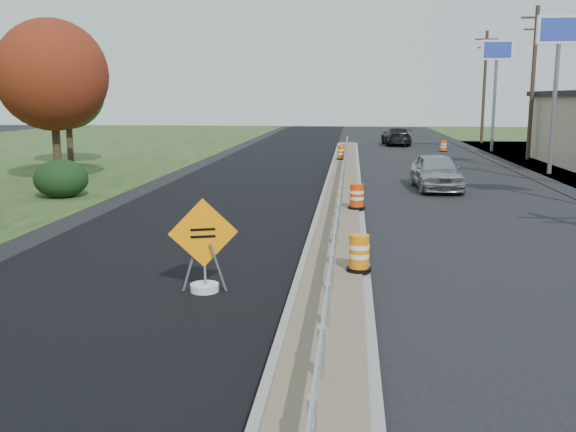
# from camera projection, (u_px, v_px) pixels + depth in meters

# --- Properties ---
(ground) EXTENTS (140.00, 140.00, 0.00)m
(ground) POSITION_uv_depth(u_px,v_px,m) (338.00, 236.00, 18.38)
(ground) COLOR black
(ground) RESTS_ON ground
(milled_overlay) EXTENTS (7.20, 120.00, 0.01)m
(milled_overlay) POSITION_uv_depth(u_px,v_px,m) (244.00, 186.00, 28.59)
(milled_overlay) COLOR black
(milled_overlay) RESTS_ON ground
(median) EXTENTS (1.60, 55.00, 0.23)m
(median) POSITION_uv_depth(u_px,v_px,m) (342.00, 192.00, 26.18)
(median) COLOR gray
(median) RESTS_ON ground
(guardrail) EXTENTS (0.10, 46.15, 0.72)m
(guardrail) POSITION_uv_depth(u_px,v_px,m) (343.00, 174.00, 27.05)
(guardrail) COLOR silver
(guardrail) RESTS_ON median
(pylon_sign_mid) EXTENTS (2.20, 0.30, 7.90)m
(pylon_sign_mid) POSITION_uv_depth(u_px,v_px,m) (559.00, 45.00, 31.83)
(pylon_sign_mid) COLOR slate
(pylon_sign_mid) RESTS_ON ground
(pylon_sign_north) EXTENTS (2.20, 0.30, 7.90)m
(pylon_sign_north) POSITION_uv_depth(u_px,v_px,m) (497.00, 60.00, 45.52)
(pylon_sign_north) COLOR slate
(pylon_sign_north) RESTS_ON ground
(utility_pole_nmid) EXTENTS (1.90, 0.26, 9.40)m
(utility_pole_nmid) POSITION_uv_depth(u_px,v_px,m) (533.00, 80.00, 39.84)
(utility_pole_nmid) COLOR #473523
(utility_pole_nmid) RESTS_ON ground
(utility_pole_north) EXTENTS (1.90, 0.26, 9.40)m
(utility_pole_north) POSITION_uv_depth(u_px,v_px,m) (484.00, 85.00, 54.51)
(utility_pole_north) COLOR #473523
(utility_pole_north) RESTS_ON ground
(hedge_north) EXTENTS (2.09, 2.09, 1.52)m
(hedge_north) POSITION_uv_depth(u_px,v_px,m) (61.00, 179.00, 25.18)
(hedge_north) COLOR black
(hedge_north) RESTS_ON ground
(tree_near_red) EXTENTS (4.95, 4.95, 7.35)m
(tree_near_red) POSITION_uv_depth(u_px,v_px,m) (52.00, 75.00, 28.53)
(tree_near_red) COLOR #473523
(tree_near_red) RESTS_ON ground
(tree_near_back) EXTENTS (4.29, 4.29, 6.37)m
(tree_near_back) POSITION_uv_depth(u_px,v_px,m) (67.00, 92.00, 36.77)
(tree_near_back) COLOR #473523
(tree_near_back) RESTS_ON ground
(caution_sign) EXTENTS (1.34, 0.58, 1.93)m
(caution_sign) POSITION_uv_depth(u_px,v_px,m) (204.00, 269.00, 12.98)
(caution_sign) COLOR white
(caution_sign) RESTS_ON ground
(barrel_median_near) EXTENTS (0.54, 0.54, 0.79)m
(barrel_median_near) POSITION_uv_depth(u_px,v_px,m) (359.00, 254.00, 13.72)
(barrel_median_near) COLOR black
(barrel_median_near) RESTS_ON median
(barrel_median_mid) EXTENTS (0.57, 0.57, 0.83)m
(barrel_median_mid) POSITION_uv_depth(u_px,v_px,m) (357.00, 197.00, 21.40)
(barrel_median_mid) COLOR black
(barrel_median_mid) RESTS_ON median
(barrel_median_far) EXTENTS (0.56, 0.56, 0.82)m
(barrel_median_far) POSITION_uv_depth(u_px,v_px,m) (341.00, 153.00, 38.29)
(barrel_median_far) COLOR black
(barrel_median_far) RESTS_ON median
(barrel_shoulder_far) EXTENTS (0.54, 0.54, 0.80)m
(barrel_shoulder_far) POSITION_uv_depth(u_px,v_px,m) (443.00, 146.00, 46.62)
(barrel_shoulder_far) COLOR black
(barrel_shoulder_far) RESTS_ON ground
(car_silver) EXTENTS (2.03, 4.59, 1.54)m
(car_silver) POSITION_uv_depth(u_px,v_px,m) (436.00, 172.00, 27.42)
(car_silver) COLOR #A5A6AA
(car_silver) RESTS_ON ground
(car_dark_far) EXTENTS (2.35, 5.16, 1.47)m
(car_dark_far) POSITION_uv_depth(u_px,v_px,m) (396.00, 136.00, 52.80)
(car_dark_far) COLOR black
(car_dark_far) RESTS_ON ground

